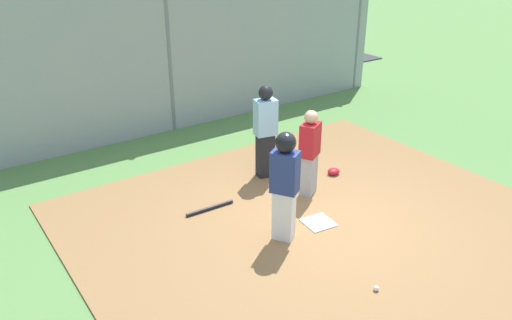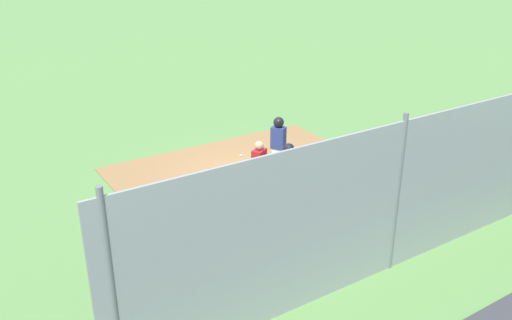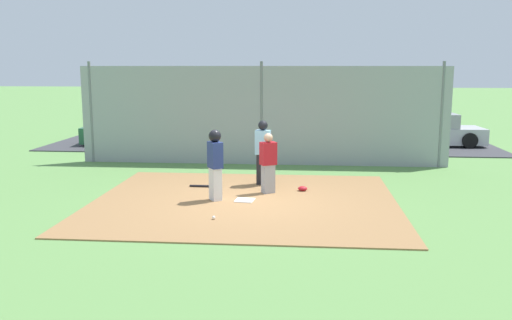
{
  "view_description": "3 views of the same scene",
  "coord_description": "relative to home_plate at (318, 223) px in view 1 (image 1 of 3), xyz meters",
  "views": [
    {
      "loc": [
        4.75,
        5.11,
        4.32
      ],
      "look_at": [
        0.42,
        -1.12,
        0.81
      ],
      "focal_mm": 36.05,
      "sensor_mm": 36.0,
      "label": 1
    },
    {
      "loc": [
        -7.38,
        -11.41,
        6.4
      ],
      "look_at": [
        -0.48,
        -0.69,
        0.97
      ],
      "focal_mm": 37.73,
      "sensor_mm": 36.0,
      "label": 2
    },
    {
      "loc": [
        -1.39,
        12.54,
        3.21
      ],
      "look_at": [
        -0.16,
        -1.24,
        0.8
      ],
      "focal_mm": 38.11,
      "sensor_mm": 36.0,
      "label": 3
    }
  ],
  "objects": [
    {
      "name": "catcher_mask",
      "position": [
        -1.37,
        -1.15,
        0.05
      ],
      "size": [
        0.24,
        0.2,
        0.12
      ],
      "primitive_type": "ellipsoid",
      "color": "#B21923",
      "rests_on": "dirt_infield"
    },
    {
      "name": "baseball_bat",
      "position": [
        1.19,
        -1.33,
        0.02
      ],
      "size": [
        0.86,
        0.08,
        0.06
      ],
      "primitive_type": "cylinder",
      "rotation": [
        0.0,
        1.57,
        3.11
      ],
      "color": "black",
      "rests_on": "dirt_infield"
    },
    {
      "name": "baseball",
      "position": [
        0.47,
        1.66,
        0.03
      ],
      "size": [
        0.07,
        0.07,
        0.07
      ],
      "primitive_type": "sphere",
      "color": "white",
      "rests_on": "dirt_infield"
    },
    {
      "name": "umpire",
      "position": [
        -0.29,
        -1.84,
        0.9
      ],
      "size": [
        0.43,
        0.33,
        1.74
      ],
      "rotation": [
        0.0,
        0.0,
        1.36
      ],
      "color": "black",
      "rests_on": "dirt_infield"
    },
    {
      "name": "parking_lot",
      "position": [
        0.0,
        -9.54,
        -0.02
      ],
      "size": [
        18.0,
        5.2,
        0.04
      ],
      "primitive_type": "cube",
      "color": "#38383D",
      "rests_on": "ground_plane"
    },
    {
      "name": "home_plate",
      "position": [
        0.0,
        0.0,
        0.0
      ],
      "size": [
        0.48,
        0.48,
        0.02
      ],
      "primitive_type": "cube",
      "rotation": [
        0.0,
        0.0,
        -0.11
      ],
      "color": "white",
      "rests_on": "dirt_infield"
    },
    {
      "name": "catcher",
      "position": [
        -0.5,
        -0.86,
        0.77
      ],
      "size": [
        0.46,
        0.41,
        1.52
      ],
      "rotation": [
        0.0,
        0.0,
        2.08
      ],
      "color": "#9E9EA3",
      "rests_on": "dirt_infield"
    },
    {
      "name": "ground_plane",
      "position": [
        0.0,
        0.0,
        -0.04
      ],
      "size": [
        140.0,
        140.0,
        0.0
      ],
      "primitive_type": "plane",
      "color": "#5B8947"
    },
    {
      "name": "backstop_fence",
      "position": [
        0.0,
        -5.02,
        1.56
      ],
      "size": [
        12.0,
        0.1,
        3.35
      ],
      "color": "#93999E",
      "rests_on": "ground_plane"
    },
    {
      "name": "parked_car_silver",
      "position": [
        -6.38,
        -9.82,
        0.57
      ],
      "size": [
        4.25,
        1.99,
        1.28
      ],
      "rotation": [
        0.0,
        0.0,
        3.17
      ],
      "color": "#B2B2B7",
      "rests_on": "parking_lot"
    },
    {
      "name": "dirt_infield",
      "position": [
        0.0,
        0.0,
        -0.03
      ],
      "size": [
        7.2,
        6.4,
        0.03
      ],
      "primitive_type": "cube",
      "color": "olive",
      "rests_on": "ground_plane"
    },
    {
      "name": "runner",
      "position": [
        0.7,
        0.01,
        0.97
      ],
      "size": [
        0.42,
        0.46,
        1.7
      ],
      "rotation": [
        0.0,
        0.0,
        3.71
      ],
      "color": "silver",
      "rests_on": "dirt_infield"
    }
  ]
}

